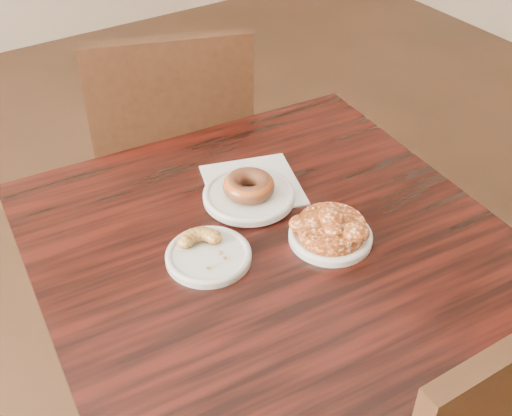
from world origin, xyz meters
TOP-DOWN VIEW (x-y plane):
  - floor at (0.00, 0.00)m, footprint 5.00×5.00m
  - cafe_table at (-0.06, -0.28)m, footprint 0.86×0.86m
  - chair_far at (0.09, 0.45)m, footprint 0.57×0.57m
  - napkin at (-0.00, -0.13)m, footprint 0.22×0.22m
  - plate_donut at (-0.03, -0.17)m, footprint 0.18×0.18m
  - plate_cruller at (-0.18, -0.27)m, footprint 0.15×0.15m
  - plate_fritter at (0.03, -0.34)m, footprint 0.15×0.15m
  - glazed_donut at (-0.03, -0.17)m, footprint 0.10×0.10m
  - apple_fritter at (0.03, -0.34)m, footprint 0.16×0.16m
  - cruller_fragment at (-0.18, -0.27)m, footprint 0.09×0.09m

SIDE VIEW (x-z plane):
  - floor at x=0.00m, z-range 0.00..0.00m
  - cafe_table at x=-0.06m, z-range 0.00..0.75m
  - chair_far at x=0.09m, z-range 0.00..0.90m
  - napkin at x=0.00m, z-range 0.75..0.75m
  - plate_cruller at x=-0.18m, z-range 0.75..0.76m
  - plate_fritter at x=0.03m, z-range 0.75..0.76m
  - plate_donut at x=-0.03m, z-range 0.75..0.77m
  - cruller_fragment at x=-0.18m, z-range 0.76..0.79m
  - apple_fritter at x=0.03m, z-range 0.76..0.80m
  - glazed_donut at x=-0.03m, z-range 0.77..0.80m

